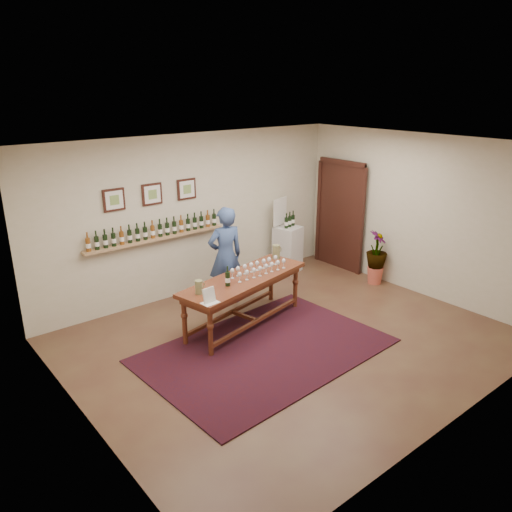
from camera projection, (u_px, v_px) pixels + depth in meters
ground at (290, 341)px, 7.32m from camera, size 6.00×6.00×0.00m
room_shell at (306, 218)px, 9.57m from camera, size 6.00×6.00×6.00m
rug at (266, 350)px, 7.04m from camera, size 3.46×2.40×0.02m
tasting_table at (244, 284)px, 7.59m from camera, size 2.34×1.16×0.79m
table_glasses at (259, 268)px, 7.69m from camera, size 1.20×0.32×0.17m
table_bottles at (225, 275)px, 7.20m from camera, size 0.33×0.25×0.31m
pitcher_left at (199, 287)px, 6.93m from camera, size 0.16×0.16×0.20m
pitcher_right at (276, 252)px, 8.32m from camera, size 0.16×0.16×0.23m
menu_card at (209, 295)px, 6.65m from camera, size 0.24×0.18×0.21m
display_pedestal at (288, 249)px, 9.90m from camera, size 0.55×0.55×0.91m
pedestal_bottles at (290, 220)px, 9.72m from camera, size 0.30×0.15×0.29m
info_sign at (280, 212)px, 9.72m from camera, size 0.42×0.13×0.59m
potted_plant at (376, 257)px, 9.25m from camera, size 0.64×0.64×0.88m
person at (225, 256)px, 8.31m from camera, size 0.68×0.52×1.69m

